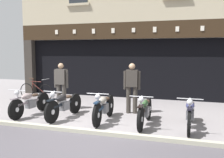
{
  "coord_description": "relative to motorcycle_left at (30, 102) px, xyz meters",
  "views": [
    {
      "loc": [
        2.51,
        -5.76,
        2.06
      ],
      "look_at": [
        -0.24,
        2.8,
        1.09
      ],
      "focal_mm": 41.4,
      "sensor_mm": 36.0,
      "label": 1
    }
  ],
  "objects": [
    {
      "name": "advert_board_far",
      "position": [
        -0.78,
        4.15,
        1.24
      ],
      "size": [
        0.79,
        0.03,
        1.0
      ],
      "color": "silver"
    },
    {
      "name": "advert_board_near",
      "position": [
        0.15,
        4.15,
        1.32
      ],
      "size": [
        0.81,
        0.03,
        1.05
      ],
      "color": "silver"
    },
    {
      "name": "ground",
      "position": [
        2.53,
        -2.23,
        -0.46
      ],
      "size": [
        22.96,
        22.0,
        0.18
      ],
      "color": "gray"
    },
    {
      "name": "shopkeeper_center",
      "position": [
        3.08,
        1.26,
        0.51
      ],
      "size": [
        0.56,
        0.26,
        1.67
      ],
      "rotation": [
        0.0,
        0.0,
        3.23
      ],
      "color": "#38332D",
      "rests_on": "ground"
    },
    {
      "name": "motorcycle_left",
      "position": [
        0.0,
        0.0,
        0.0
      ],
      "size": [
        0.62,
        1.97,
        0.91
      ],
      "rotation": [
        0.0,
        0.0,
        3.09
      ],
      "color": "black",
      "rests_on": "ground"
    },
    {
      "name": "salesman_left",
      "position": [
        0.55,
        1.08,
        0.49
      ],
      "size": [
        0.56,
        0.25,
        1.65
      ],
      "rotation": [
        0.0,
        0.0,
        3.09
      ],
      "color": "#47423D",
      "rests_on": "ground"
    },
    {
      "name": "leaning_bicycle",
      "position": [
        -1.46,
        2.48,
        -0.05
      ],
      "size": [
        1.7,
        0.5,
        0.94
      ],
      "rotation": [
        0.0,
        0.0,
        -1.65
      ],
      "color": "black",
      "rests_on": "ground"
    },
    {
      "name": "shop_facade",
      "position": [
        2.53,
        5.75,
        1.33
      ],
      "size": [
        11.26,
        4.42,
        6.56
      ],
      "color": "black",
      "rests_on": "ground"
    },
    {
      "name": "motorcycle_right",
      "position": [
        4.96,
        0.05,
        0.01
      ],
      "size": [
        0.62,
        2.09,
        0.93
      ],
      "rotation": [
        0.0,
        0.0,
        3.13
      ],
      "color": "black",
      "rests_on": "ground"
    },
    {
      "name": "motorcycle_center",
      "position": [
        2.53,
        0.03,
        0.01
      ],
      "size": [
        0.62,
        1.98,
        0.93
      ],
      "rotation": [
        0.0,
        0.0,
        3.19
      ],
      "color": "black",
      "rests_on": "ground"
    },
    {
      "name": "motorcycle_center_right",
      "position": [
        3.75,
        -0.01,
        0.01
      ],
      "size": [
        0.62,
        1.96,
        0.93
      ],
      "rotation": [
        0.0,
        0.0,
        3.15
      ],
      "color": "black",
      "rests_on": "ground"
    },
    {
      "name": "motorcycle_center_left",
      "position": [
        1.23,
        0.0,
        0.01
      ],
      "size": [
        0.62,
        1.97,
        0.93
      ],
      "rotation": [
        0.0,
        0.0,
        3.06
      ],
      "color": "black",
      "rests_on": "ground"
    }
  ]
}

